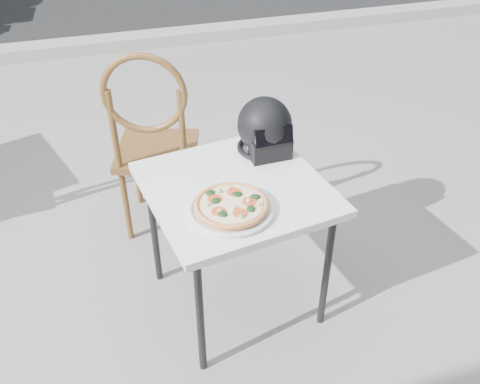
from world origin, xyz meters
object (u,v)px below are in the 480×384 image
object	(u,v)px
pizza	(231,205)
cafe_table_main	(236,197)
helmet	(265,129)
cafe_chair_main	(153,136)
plate	(231,209)

from	to	relation	value
pizza	cafe_table_main	bearing A→B (deg)	68.35
cafe_table_main	helmet	xyz separation A→B (m)	(0.21, 0.23, 0.18)
pizza	cafe_chair_main	size ratio (longest dim) A/B	0.34
pizza	plate	bearing A→B (deg)	-125.14
plate	cafe_chair_main	world-z (taller)	cafe_chair_main
cafe_chair_main	pizza	bearing A→B (deg)	120.32
cafe_table_main	plate	bearing A→B (deg)	-111.67
helmet	plate	bearing A→B (deg)	-126.57
plate	helmet	xyz separation A→B (m)	(0.27, 0.40, 0.10)
plate	pizza	world-z (taller)	pizza
plate	cafe_chair_main	xyz separation A→B (m)	(-0.19, 0.82, -0.09)
plate	helmet	world-z (taller)	helmet
cafe_table_main	pizza	xyz separation A→B (m)	(-0.07, -0.17, 0.10)
cafe_table_main	plate	xyz separation A→B (m)	(-0.07, -0.17, 0.07)
cafe_table_main	cafe_chair_main	world-z (taller)	cafe_chair_main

